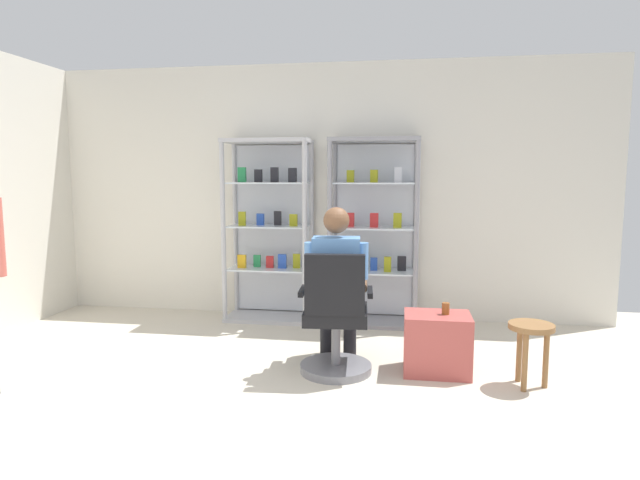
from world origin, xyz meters
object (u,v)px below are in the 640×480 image
(display_cabinet_left, at_px, (270,229))
(display_cabinet_right, at_px, (374,231))
(wooden_stool, at_px, (531,337))
(storage_crate, at_px, (437,343))
(tea_glass, at_px, (446,309))
(seated_shopkeeper, at_px, (337,279))
(office_chair, at_px, (336,324))

(display_cabinet_left, relative_size, display_cabinet_right, 1.00)
(wooden_stool, bearing_deg, display_cabinet_right, 128.13)
(storage_crate, height_order, tea_glass, tea_glass)
(display_cabinet_right, height_order, seated_shopkeeper, display_cabinet_right)
(seated_shopkeeper, xyz_separation_m, storage_crate, (0.79, -0.00, -0.48))
(seated_shopkeeper, height_order, tea_glass, seated_shopkeeper)
(seated_shopkeeper, height_order, storage_crate, seated_shopkeeper)
(display_cabinet_left, height_order, display_cabinet_right, same)
(display_cabinet_left, distance_m, storage_crate, 2.28)
(display_cabinet_right, xyz_separation_m, office_chair, (-0.20, -1.53, -0.57))
(storage_crate, distance_m, wooden_stool, 0.69)
(tea_glass, bearing_deg, storage_crate, -171.26)
(display_cabinet_left, distance_m, display_cabinet_right, 1.10)
(office_chair, bearing_deg, display_cabinet_left, 120.52)
(seated_shopkeeper, distance_m, tea_glass, 0.87)
(office_chair, height_order, storage_crate, office_chair)
(seated_shopkeeper, height_order, wooden_stool, seated_shopkeeper)
(seated_shopkeeper, bearing_deg, tea_glass, 0.46)
(display_cabinet_right, distance_m, storage_crate, 1.65)
(seated_shopkeeper, bearing_deg, storage_crate, -0.18)
(storage_crate, bearing_deg, tea_glass, 8.74)
(storage_crate, relative_size, tea_glass, 5.58)
(display_cabinet_left, bearing_deg, display_cabinet_right, 0.05)
(office_chair, distance_m, storage_crate, 0.81)
(tea_glass, height_order, wooden_stool, tea_glass)
(storage_crate, xyz_separation_m, tea_glass, (0.06, 0.01, 0.28))
(storage_crate, relative_size, wooden_stool, 1.08)
(seated_shopkeeper, relative_size, storage_crate, 2.55)
(display_cabinet_right, bearing_deg, display_cabinet_left, -179.95)
(display_cabinet_right, relative_size, tea_glass, 20.93)
(display_cabinet_right, xyz_separation_m, storage_crate, (0.57, -1.37, -0.73))
(office_chair, xyz_separation_m, wooden_stool, (1.42, -0.03, -0.02))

